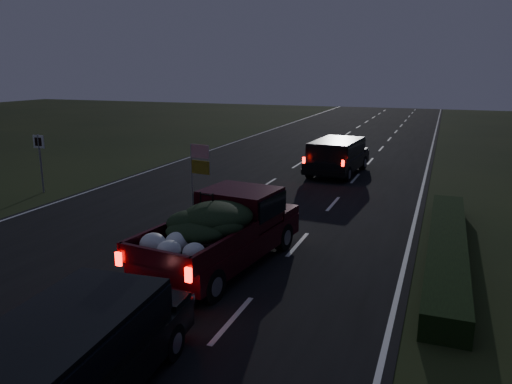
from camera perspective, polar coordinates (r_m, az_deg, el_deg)
The scene contains 7 objects.
ground at distance 14.47m, azimuth -12.00°, elevation -7.36°, with size 120.00×120.00×0.00m, color black.
road_asphalt at distance 14.47m, azimuth -12.01°, elevation -7.33°, with size 14.00×120.00×0.02m, color black.
hedge_row at distance 15.08m, azimuth 20.98°, elevation -5.91°, with size 1.00×10.00×0.60m, color black.
route_sign at distance 23.06m, azimuth -23.47°, elevation 3.97°, with size 0.55×0.08×2.50m.
pickup_truck at distance 13.31m, azimuth -3.84°, elevation -4.02°, with size 2.78×5.74×2.90m.
lead_suv at distance 25.33m, azimuth 9.26°, elevation 4.40°, with size 2.43×5.12×1.43m.
rear_suv at distance 8.47m, azimuth -20.18°, elevation -16.56°, with size 2.35×4.69×1.31m.
Camera 1 is at (7.46, -11.27, 5.16)m, focal length 35.00 mm.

